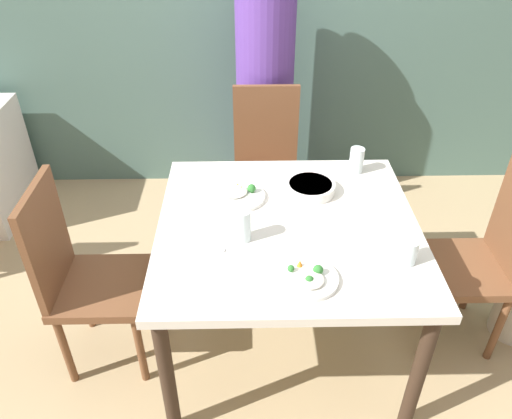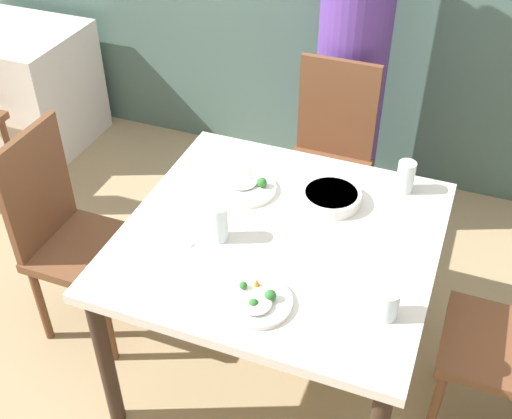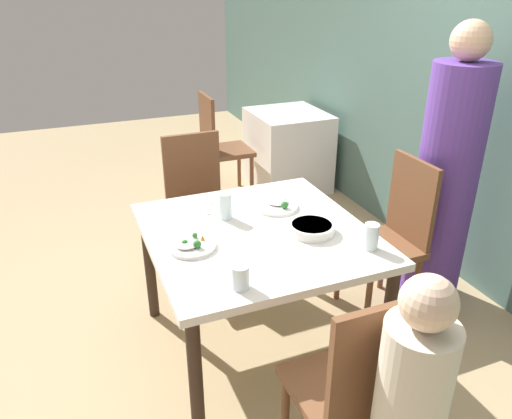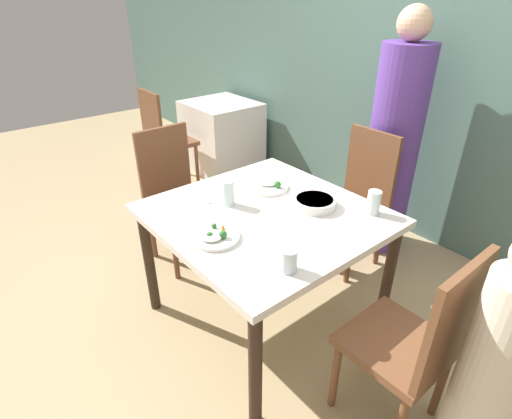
% 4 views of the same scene
% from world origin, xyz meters
% --- Properties ---
extents(ground_plane, '(10.00, 10.00, 0.00)m').
position_xyz_m(ground_plane, '(0.00, 0.00, 0.00)').
color(ground_plane, tan).
extents(dining_table, '(1.10, 1.07, 0.72)m').
position_xyz_m(dining_table, '(0.00, 0.00, 0.64)').
color(dining_table, silver).
rests_on(dining_table, ground_plane).
extents(chair_adult_spot, '(0.40, 0.40, 0.95)m').
position_xyz_m(chair_adult_spot, '(-0.06, 0.88, 0.50)').
color(chair_adult_spot, brown).
rests_on(chair_adult_spot, ground_plane).
extents(chair_child_spot, '(0.40, 0.40, 0.95)m').
position_xyz_m(chair_child_spot, '(0.90, 0.03, 0.50)').
color(chair_child_spot, brown).
rests_on(chair_child_spot, ground_plane).
extents(chair_empty_left, '(0.40, 0.40, 0.95)m').
position_xyz_m(chair_empty_left, '(-0.90, -0.06, 0.50)').
color(chair_empty_left, brown).
rests_on(chair_empty_left, ground_plane).
extents(person_adult, '(0.35, 0.35, 1.67)m').
position_xyz_m(person_adult, '(-0.06, 1.22, 0.77)').
color(person_adult, '#5B3893').
rests_on(person_adult, ground_plane).
extents(bowl_curry, '(0.23, 0.23, 0.05)m').
position_xyz_m(bowl_curry, '(0.12, 0.24, 0.75)').
color(bowl_curry, white).
rests_on(bowl_curry, dining_table).
extents(plate_rice_adult, '(0.24, 0.24, 0.06)m').
position_xyz_m(plate_rice_adult, '(-0.21, 0.20, 0.74)').
color(plate_rice_adult, white).
rests_on(plate_rice_adult, dining_table).
extents(plate_rice_child, '(0.23, 0.23, 0.06)m').
position_xyz_m(plate_rice_child, '(0.05, -0.35, 0.74)').
color(plate_rice_child, white).
rests_on(plate_rice_child, dining_table).
extents(glass_water_tall, '(0.07, 0.07, 0.14)m').
position_xyz_m(glass_water_tall, '(-0.19, -0.10, 0.79)').
color(glass_water_tall, silver).
rests_on(glass_water_tall, dining_table).
extents(glass_water_short, '(0.08, 0.08, 0.10)m').
position_xyz_m(glass_water_short, '(0.43, -0.25, 0.77)').
color(glass_water_short, silver).
rests_on(glass_water_short, dining_table).
extents(glass_water_center, '(0.07, 0.07, 0.13)m').
position_xyz_m(glass_water_center, '(0.36, 0.42, 0.79)').
color(glass_water_center, silver).
rests_on(glass_water_center, dining_table).
extents(fork_steel, '(0.18, 0.08, 0.01)m').
position_xyz_m(fork_steel, '(-0.35, -0.14, 0.73)').
color(fork_steel, silver).
rests_on(fork_steel, dining_table).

